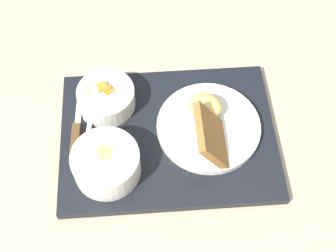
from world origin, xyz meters
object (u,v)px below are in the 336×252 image
at_px(plate_main, 209,125).
at_px(knife, 76,133).
at_px(bowl_salad, 106,97).
at_px(bowl_soup, 106,163).
at_px(spoon, 90,125).

height_order(plate_main, knife, plate_main).
relative_size(plate_main, knife, 1.27).
xyz_separation_m(bowl_salad, knife, (-0.06, -0.07, -0.02)).
bearing_deg(bowl_soup, plate_main, 23.86).
height_order(bowl_soup, knife, bowl_soup).
bearing_deg(bowl_salad, spoon, -121.85).
xyz_separation_m(bowl_soup, knife, (-0.07, 0.08, -0.03)).
bearing_deg(bowl_soup, spoon, 112.40).
xyz_separation_m(bowl_salad, plate_main, (0.21, -0.07, -0.01)).
relative_size(bowl_salad, spoon, 0.89).
relative_size(bowl_salad, bowl_soup, 0.92).
height_order(bowl_soup, spoon, bowl_soup).
distance_m(bowl_soup, knife, 0.11).
relative_size(bowl_salad, plate_main, 0.56).
distance_m(bowl_soup, spoon, 0.11).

